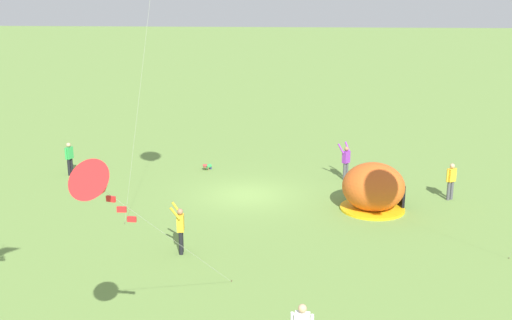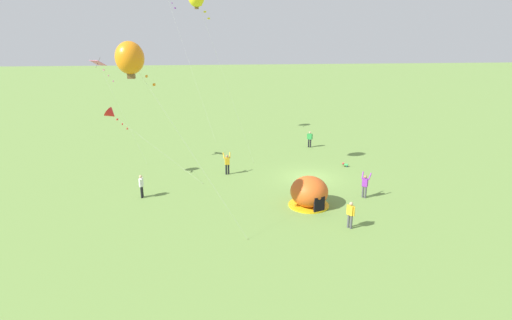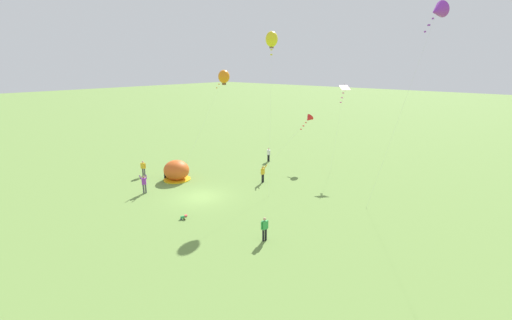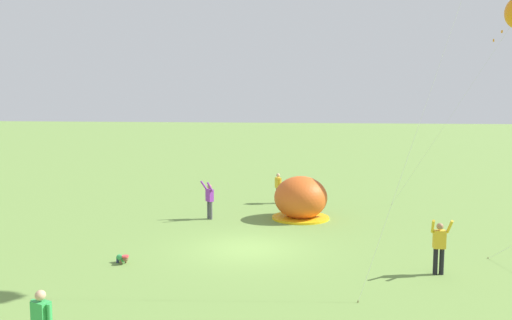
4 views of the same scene
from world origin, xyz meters
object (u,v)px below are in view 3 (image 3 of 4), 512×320
object	(u,v)px
kite_red	(309,119)
kite_orange	(224,77)
popup_tent	(176,171)
kite_purple	(437,11)
person_flying_kite	(263,173)
person_far_back	(269,154)
kite_pink	(344,90)
kite_yellow	(272,39)
person_near_tent	(265,228)
person_with_toddler	(143,168)
toddler_crawling	(184,217)
person_watching_sky	(144,183)

from	to	relation	value
kite_red	kite_orange	xyz separation A→B (m)	(-10.50, -3.61, 4.71)
popup_tent	kite_purple	distance (m)	27.38
popup_tent	person_flying_kite	size ratio (longest dim) A/B	1.49
person_far_back	person_flying_kite	bearing A→B (deg)	-55.62
popup_tent	person_flying_kite	xyz separation A→B (m)	(7.41, 5.23, 0.00)
kite_pink	person_far_back	bearing A→B (deg)	-153.52
kite_purple	kite_yellow	size ratio (longest dim) A/B	1.11
popup_tent	person_near_tent	size ratio (longest dim) A/B	1.63
person_flying_kite	person_with_toddler	bearing A→B (deg)	-148.19
toddler_crawling	kite_yellow	distance (m)	18.90
toddler_crawling	person_watching_sky	world-z (taller)	person_watching_sky
toddler_crawling	kite_orange	xyz separation A→B (m)	(-11.69, 16.07, 10.01)
toddler_crawling	person_near_tent	xyz separation A→B (m)	(6.94, 1.52, 0.79)
person_far_back	kite_pink	world-z (taller)	kite_pink
kite_yellow	kite_red	distance (m)	11.03
toddler_crawling	kite_yellow	size ratio (longest dim) A/B	0.04
person_near_tent	kite_yellow	distance (m)	19.19
kite_purple	toddler_crawling	bearing A→B (deg)	-127.38
toddler_crawling	person_flying_kite	size ratio (longest dim) A/B	0.28
person_watching_sky	kite_purple	size ratio (longest dim) A/B	0.11
popup_tent	kite_orange	world-z (taller)	kite_orange
person_near_tent	kite_orange	bearing A→B (deg)	142.00
person_watching_sky	kite_yellow	bearing A→B (deg)	63.44
person_near_tent	person_with_toddler	world-z (taller)	same
popup_tent	kite_yellow	distance (m)	16.39
popup_tent	kite_red	world-z (taller)	kite_red
person_flying_kite	person_with_toddler	size ratio (longest dim) A/B	1.10
person_with_toddler	kite_red	size ratio (longest dim) A/B	0.23
popup_tent	kite_red	xyz separation A→B (m)	(7.02, 14.20, 4.48)
kite_red	person_flying_kite	bearing A→B (deg)	-87.53
person_near_tent	kite_pink	xyz separation A→B (m)	(-4.52, 19.49, 7.96)
person_with_toddler	kite_yellow	xyz separation A→B (m)	(10.41, 8.89, 13.09)
person_with_toddler	person_near_tent	bearing A→B (deg)	-7.08
toddler_crawling	person_far_back	bearing A→B (deg)	106.95
person_with_toddler	kite_red	xyz separation A→B (m)	(10.68, 15.83, 4.52)
person_far_back	kite_yellow	xyz separation A→B (m)	(3.77, -4.45, 13.09)
person_flying_kite	kite_red	distance (m)	10.03
person_far_back	kite_pink	distance (m)	11.69
kite_pink	toddler_crawling	bearing A→B (deg)	-96.59
kite_red	popup_tent	bearing A→B (deg)	-116.31
popup_tent	person_far_back	world-z (taller)	popup_tent
person_watching_sky	kite_purple	world-z (taller)	kite_purple
kite_pink	kite_orange	size ratio (longest dim) A/B	0.87
popup_tent	person_with_toddler	distance (m)	4.00
person_watching_sky	kite_purple	xyz separation A→B (m)	(19.57, 14.98, 14.72)
toddler_crawling	person_watching_sky	distance (m)	7.41
kite_pink	kite_orange	xyz separation A→B (m)	(-14.12, -4.94, 1.27)
popup_tent	kite_yellow	world-z (taller)	kite_yellow
person_with_toddler	kite_purple	distance (m)	30.84
toddler_crawling	person_near_tent	size ratio (longest dim) A/B	0.31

